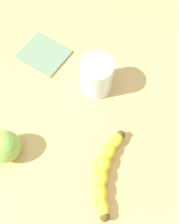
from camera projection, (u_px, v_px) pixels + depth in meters
The scene contains 5 objects.
wooden_tabletop at pixel (88, 151), 67.50cm from camera, with size 120.00×120.00×3.00cm, color tan.
banana at pixel (105, 171), 62.10cm from camera, with size 7.52×20.83×3.58cm.
smoothie_glass at pixel (96, 77), 69.65cm from camera, with size 8.38×8.38×9.70cm.
green_apple_fruit at pixel (5, 146), 62.58cm from camera, with size 7.48×7.48×7.48cm, color #84B747.
folded_napkin at pixel (44, 54), 78.00cm from camera, with size 12.62×10.47×0.60cm, color slate.
Camera 1 is at (7.84, -18.77, 66.59)cm, focal length 44.14 mm.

